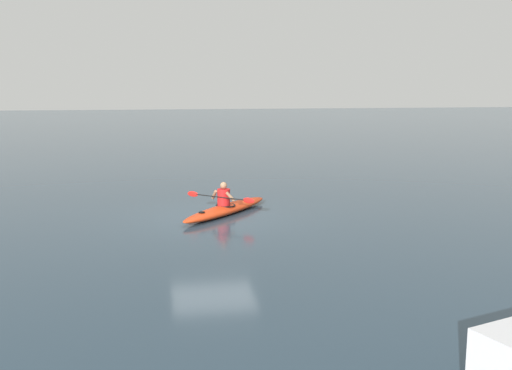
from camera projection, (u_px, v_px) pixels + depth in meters
name	position (u px, v px, depth m)	size (l,w,h in m)	color
ground_plane	(213.00, 218.00, 17.63)	(160.00, 160.00, 0.00)	#283D4C
kayak	(226.00, 209.00, 18.14)	(3.27, 3.62, 0.30)	red
kayaker	(223.00, 196.00, 17.93)	(1.86, 1.63, 0.71)	red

